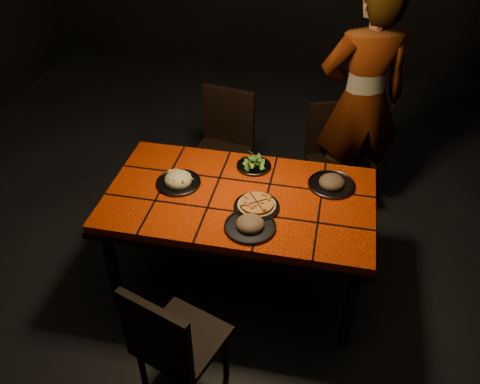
% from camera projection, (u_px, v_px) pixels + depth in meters
% --- Properties ---
extents(room_shell, '(6.04, 7.04, 3.08)m').
position_uv_depth(room_shell, '(240.00, 80.00, 2.58)').
color(room_shell, black).
rests_on(room_shell, ground).
extents(dining_table, '(1.62, 0.92, 0.75)m').
position_uv_depth(dining_table, '(240.00, 206.00, 3.09)').
color(dining_table, '#FF3B08').
rests_on(dining_table, ground).
extents(chair_near, '(0.50, 0.50, 0.88)m').
position_uv_depth(chair_near, '(172.00, 342.00, 2.52)').
color(chair_near, black).
rests_on(chair_near, ground).
extents(chair_far_left, '(0.48, 0.48, 0.92)m').
position_uv_depth(chair_far_left, '(224.00, 141.00, 3.94)').
color(chair_far_left, black).
rests_on(chair_far_left, ground).
extents(chair_far_right, '(0.50, 0.50, 0.87)m').
position_uv_depth(chair_far_right, '(334.00, 151.00, 3.88)').
color(chair_far_right, black).
rests_on(chair_far_right, ground).
extents(diner, '(0.76, 0.63, 1.80)m').
position_uv_depth(diner, '(362.00, 102.00, 3.66)').
color(diner, brown).
rests_on(diner, ground).
extents(plate_pizza, '(0.31, 0.31, 0.04)m').
position_uv_depth(plate_pizza, '(257.00, 205.00, 2.94)').
color(plate_pizza, '#323237').
rests_on(plate_pizza, dining_table).
extents(plate_pasta, '(0.28, 0.28, 0.09)m').
position_uv_depth(plate_pasta, '(178.00, 181.00, 3.12)').
color(plate_pasta, '#323237').
rests_on(plate_pasta, dining_table).
extents(plate_salad, '(0.22, 0.22, 0.07)m').
position_uv_depth(plate_salad, '(254.00, 164.00, 3.26)').
color(plate_salad, '#323237').
rests_on(plate_salad, dining_table).
extents(plate_mushroom_a, '(0.29, 0.29, 0.10)m').
position_uv_depth(plate_mushroom_a, '(250.00, 224.00, 2.80)').
color(plate_mushroom_a, '#323237').
rests_on(plate_mushroom_a, dining_table).
extents(plate_mushroom_b, '(0.29, 0.29, 0.10)m').
position_uv_depth(plate_mushroom_b, '(332.00, 183.00, 3.10)').
color(plate_mushroom_b, '#323237').
rests_on(plate_mushroom_b, dining_table).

